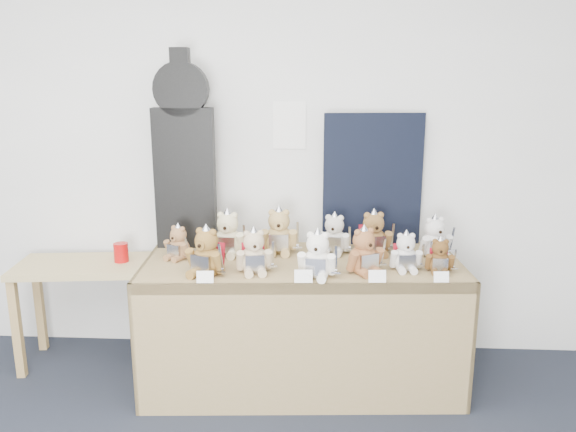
# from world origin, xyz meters

# --- Properties ---
(room_shell) EXTENTS (6.00, 6.00, 6.00)m
(room_shell) POSITION_xyz_m (0.65, 2.49, 1.52)
(room_shell) COLOR white
(room_shell) RESTS_ON floor
(display_table) EXTENTS (1.89, 0.89, 0.77)m
(display_table) POSITION_xyz_m (0.76, 1.94, 0.61)
(display_table) COLOR olive
(display_table) RESTS_ON floor
(side_table) EXTENTS (0.86, 0.54, 0.68)m
(side_table) POSITION_xyz_m (-0.65, 2.18, 0.55)
(side_table) COLOR tan
(side_table) RESTS_ON floor
(guitar_case) EXTENTS (0.37, 0.13, 1.22)m
(guitar_case) POSITION_xyz_m (0.02, 2.28, 1.37)
(guitar_case) COLOR black
(guitar_case) RESTS_ON display_table
(navy_board) EXTENTS (0.63, 0.08, 0.84)m
(navy_board) POSITION_xyz_m (1.19, 2.39, 1.19)
(navy_board) COLOR black
(navy_board) RESTS_ON display_table
(red_cup) EXTENTS (0.09, 0.09, 0.12)m
(red_cup) POSITION_xyz_m (-0.40, 2.22, 0.74)
(red_cup) COLOR #B00B0C
(red_cup) RESTS_ON side_table
(teddy_front_far_left) EXTENTS (0.24, 0.23, 0.30)m
(teddy_front_far_left) POSITION_xyz_m (0.24, 1.75, 0.89)
(teddy_front_far_left) COLOR brown
(teddy_front_far_left) RESTS_ON display_table
(teddy_front_left) EXTENTS (0.23, 0.20, 0.27)m
(teddy_front_left) POSITION_xyz_m (0.50, 1.80, 0.88)
(teddy_front_left) COLOR tan
(teddy_front_left) RESTS_ON display_table
(teddy_front_centre) EXTENTS (0.23, 0.20, 0.29)m
(teddy_front_centre) POSITION_xyz_m (0.84, 1.75, 0.88)
(teddy_front_centre) COLOR white
(teddy_front_centre) RESTS_ON display_table
(teddy_front_right) EXTENTS (0.24, 0.23, 0.29)m
(teddy_front_right) POSITION_xyz_m (1.10, 1.83, 0.88)
(teddy_front_right) COLOR #915B37
(teddy_front_right) RESTS_ON display_table
(teddy_front_far_right) EXTENTS (0.20, 0.17, 0.24)m
(teddy_front_far_right) POSITION_xyz_m (1.33, 1.89, 0.87)
(teddy_front_far_right) COLOR silver
(teddy_front_far_right) RESTS_ON display_table
(teddy_front_end) EXTENTS (0.18, 0.15, 0.22)m
(teddy_front_end) POSITION_xyz_m (1.52, 1.87, 0.86)
(teddy_front_end) COLOR brown
(teddy_front_end) RESTS_ON display_table
(teddy_back_left) EXTENTS (0.25, 0.21, 0.30)m
(teddy_back_left) POSITION_xyz_m (0.30, 2.11, 0.89)
(teddy_back_left) COLOR beige
(teddy_back_left) RESTS_ON display_table
(teddy_back_centre_left) EXTENTS (0.25, 0.20, 0.31)m
(teddy_back_centre_left) POSITION_xyz_m (0.61, 2.17, 0.89)
(teddy_back_centre_left) COLOR tan
(teddy_back_centre_left) RESTS_ON display_table
(teddy_back_centre_right) EXTENTS (0.22, 0.20, 0.27)m
(teddy_back_centre_right) POSITION_xyz_m (0.94, 2.18, 0.88)
(teddy_back_centre_right) COLOR silver
(teddy_back_centre_right) RESTS_ON display_table
(teddy_back_right) EXTENTS (0.25, 0.22, 0.30)m
(teddy_back_right) POSITION_xyz_m (1.18, 2.18, 0.89)
(teddy_back_right) COLOR olive
(teddy_back_right) RESTS_ON display_table
(teddy_back_end) EXTENTS (0.23, 0.21, 0.28)m
(teddy_back_end) POSITION_xyz_m (1.54, 2.14, 0.88)
(teddy_back_end) COLOR silver
(teddy_back_end) RESTS_ON display_table
(teddy_back_far_left) EXTENTS (0.18, 0.18, 0.23)m
(teddy_back_far_left) POSITION_xyz_m (0.02, 2.02, 0.86)
(teddy_back_far_left) COLOR #8F6642
(teddy_back_far_left) RESTS_ON display_table
(entry_card_a) EXTENTS (0.09, 0.02, 0.06)m
(entry_card_a) POSITION_xyz_m (0.26, 1.62, 0.80)
(entry_card_a) COLOR white
(entry_card_a) RESTS_ON display_table
(entry_card_b) EXTENTS (0.10, 0.03, 0.07)m
(entry_card_b) POSITION_xyz_m (0.77, 1.65, 0.81)
(entry_card_b) COLOR white
(entry_card_b) RESTS_ON display_table
(entry_card_c) EXTENTS (0.09, 0.03, 0.06)m
(entry_card_c) POSITION_xyz_m (1.16, 1.67, 0.81)
(entry_card_c) COLOR white
(entry_card_c) RESTS_ON display_table
(entry_card_d) EXTENTS (0.08, 0.02, 0.06)m
(entry_card_d) POSITION_xyz_m (1.49, 1.69, 0.80)
(entry_card_d) COLOR white
(entry_card_d) RESTS_ON display_table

